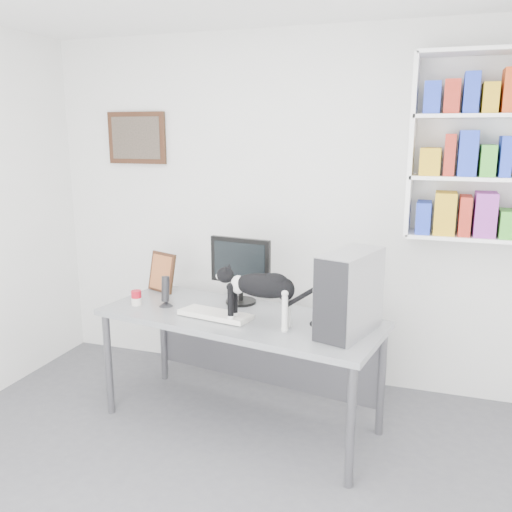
% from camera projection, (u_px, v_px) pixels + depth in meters
% --- Properties ---
extents(room, '(4.01, 4.01, 2.70)m').
position_uv_depth(room, '(170.00, 272.00, 2.37)').
color(room, '#56565B').
rests_on(room, ground).
extents(bookshelf, '(1.03, 0.28, 1.24)m').
position_uv_depth(bookshelf, '(491.00, 147.00, 3.53)').
color(bookshelf, white).
rests_on(bookshelf, room).
extents(wall_art, '(0.52, 0.04, 0.42)m').
position_uv_depth(wall_art, '(137.00, 138.00, 4.47)').
color(wall_art, '#412014').
rests_on(wall_art, room).
extents(desk, '(1.96, 1.02, 0.78)m').
position_uv_depth(desk, '(240.00, 370.00, 3.63)').
color(desk, gray).
rests_on(desk, room).
extents(monitor, '(0.47, 0.27, 0.47)m').
position_uv_depth(monitor, '(241.00, 270.00, 3.75)').
color(monitor, black).
rests_on(monitor, desk).
extents(keyboard, '(0.50, 0.26, 0.04)m').
position_uv_depth(keyboard, '(215.00, 314.00, 3.51)').
color(keyboard, silver).
rests_on(keyboard, desk).
extents(pc_tower, '(0.36, 0.54, 0.50)m').
position_uv_depth(pc_tower, '(350.00, 293.00, 3.19)').
color(pc_tower, '#A1A2A6').
rests_on(pc_tower, desk).
extents(speaker, '(0.11, 0.11, 0.22)m').
position_uv_depth(speaker, '(165.00, 291.00, 3.71)').
color(speaker, black).
rests_on(speaker, desk).
extents(leaning_print, '(0.27, 0.18, 0.31)m').
position_uv_depth(leaning_print, '(162.00, 271.00, 4.05)').
color(leaning_print, '#412014').
rests_on(leaning_print, desk).
extents(soup_can, '(0.08, 0.08, 0.10)m').
position_uv_depth(soup_can, '(136.00, 298.00, 3.75)').
color(soup_can, '#A80E1E').
rests_on(soup_can, desk).
extents(cat, '(0.58, 0.17, 0.35)m').
position_uv_depth(cat, '(261.00, 299.00, 3.31)').
color(cat, black).
rests_on(cat, desk).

